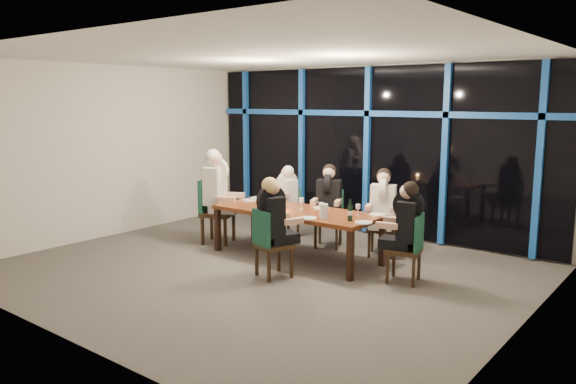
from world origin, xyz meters
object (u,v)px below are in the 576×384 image
at_px(chair_far_right, 383,222).
at_px(chair_end_right, 410,245).
at_px(diner_far_mid, 329,194).
at_px(diner_end_right, 405,217).
at_px(dining_table, 296,214).
at_px(diner_end_left, 217,183).
at_px(diner_far_right, 383,199).
at_px(wine_bottle, 350,212).
at_px(diner_far_left, 286,191).
at_px(chair_end_left, 212,207).
at_px(water_pitcher, 324,211).
at_px(chair_near_mid, 268,240).
at_px(diner_near_mid, 273,212).
at_px(chair_far_left, 289,210).
at_px(chair_far_mid, 329,215).

xyz_separation_m(chair_far_right, chair_end_right, (0.96, -1.03, -0.00)).
relative_size(diner_far_mid, diner_end_right, 1.01).
height_order(dining_table, diner_end_left, diner_end_left).
relative_size(chair_end_right, diner_far_right, 1.02).
bearing_deg(diner_far_mid, diner_far_right, -16.84).
xyz_separation_m(diner_end_right, wine_bottle, (-0.76, -0.13, -0.02)).
bearing_deg(diner_end_right, diner_far_left, -123.17).
distance_m(chair_end_left, chair_end_right, 3.58).
height_order(diner_end_right, water_pitcher, diner_end_right).
distance_m(chair_end_right, chair_near_mid, 1.89).
xyz_separation_m(diner_end_left, wine_bottle, (2.65, -0.08, -0.16)).
bearing_deg(diner_near_mid, chair_far_left, -36.27).
bearing_deg(chair_end_left, chair_far_right, -90.18).
relative_size(dining_table, chair_near_mid, 2.77).
bearing_deg(diner_far_mid, dining_table, -114.32).
distance_m(chair_far_mid, diner_far_right, 1.04).
bearing_deg(diner_far_mid, chair_end_right, -47.21).
distance_m(chair_far_right, diner_near_mid, 2.07).
distance_m(diner_far_left, diner_end_right, 2.93).
relative_size(chair_far_mid, chair_near_mid, 0.99).
height_order(chair_far_right, chair_end_right, chair_far_right).
bearing_deg(diner_near_mid, chair_end_left, -0.81).
relative_size(diner_end_right, diner_near_mid, 0.98).
bearing_deg(diner_near_mid, diner_far_mid, -59.42).
bearing_deg(chair_far_left, chair_far_right, 19.50).
xyz_separation_m(diner_far_left, wine_bottle, (2.00, -1.11, 0.04)).
height_order(dining_table, chair_end_left, chair_end_left).
xyz_separation_m(dining_table, water_pitcher, (0.69, -0.26, 0.17)).
distance_m(chair_end_right, wine_bottle, 0.92).
relative_size(diner_far_left, diner_end_right, 0.94).
distance_m(chair_far_mid, wine_bottle, 1.55).
xyz_separation_m(chair_end_right, diner_end_right, (-0.08, -0.02, 0.37)).
xyz_separation_m(diner_far_mid, wine_bottle, (1.03, -1.01, -0.02)).
relative_size(dining_table, diner_far_left, 3.09).
bearing_deg(diner_far_left, diner_far_right, 19.37).
bearing_deg(diner_end_left, chair_end_right, -112.44).
xyz_separation_m(chair_far_mid, diner_far_right, (0.97, 0.02, 0.37)).
bearing_deg(diner_far_left, wine_bottle, -9.47).
height_order(diner_end_left, water_pitcher, diner_end_left).
relative_size(chair_far_left, chair_end_left, 0.80).
bearing_deg(chair_end_left, water_pitcher, -116.93).
relative_size(chair_far_mid, chair_end_right, 1.01).
bearing_deg(dining_table, diner_far_right, 44.14).
distance_m(diner_far_mid, diner_end_left, 1.87).
bearing_deg(chair_far_mid, dining_table, -112.27).
xyz_separation_m(chair_far_right, diner_end_right, (0.89, -1.04, 0.37)).
distance_m(dining_table, chair_far_left, 1.38).
bearing_deg(wine_bottle, chair_end_right, 10.17).
relative_size(chair_end_right, chair_near_mid, 0.98).
distance_m(chair_far_mid, diner_end_left, 1.94).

